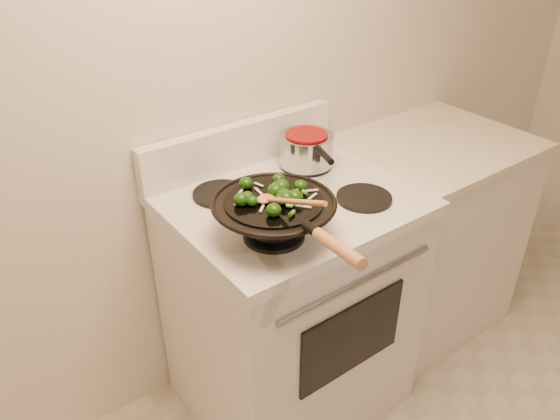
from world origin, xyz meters
TOP-DOWN VIEW (x-y plane):
  - stove at (-0.29, 1.17)m, footprint 0.78×0.67m
  - counter_unit at (0.46, 1.20)m, footprint 0.75×0.62m
  - wok at (-0.47, 1.02)m, footprint 0.36×0.59m
  - stirfry at (-0.46, 1.03)m, footprint 0.24×0.23m
  - wooden_spoon at (-0.49, 0.96)m, footprint 0.06×0.26m
  - saucepan at (-0.11, 1.32)m, footprint 0.19×0.31m

SIDE VIEW (x-z plane):
  - counter_unit at x=0.46m, z-range 0.00..0.91m
  - stove at x=-0.29m, z-range -0.07..1.01m
  - saucepan at x=-0.11m, z-range 0.93..1.05m
  - wok at x=-0.47m, z-range 0.91..1.08m
  - stirfry at x=-0.46m, z-range 1.04..1.08m
  - wooden_spoon at x=-0.49m, z-range 1.03..1.12m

